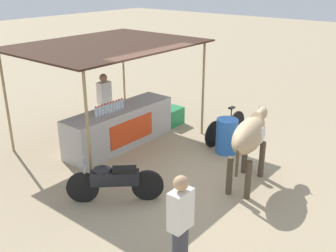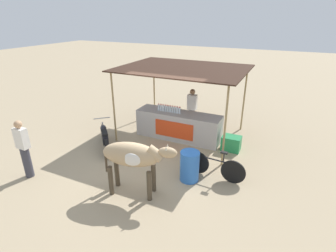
# 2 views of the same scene
# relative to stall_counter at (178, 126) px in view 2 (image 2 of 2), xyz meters

# --- Properties ---
(ground_plane) EXTENTS (60.00, 60.00, 0.00)m
(ground_plane) POSITION_rel_stall_counter_xyz_m (0.00, -2.20, -0.48)
(ground_plane) COLOR tan
(stall_counter) EXTENTS (3.00, 0.82, 0.96)m
(stall_counter) POSITION_rel_stall_counter_xyz_m (0.00, 0.00, 0.00)
(stall_counter) COLOR #B2ADA8
(stall_counter) RESTS_ON ground
(stall_awning) EXTENTS (4.20, 3.20, 2.47)m
(stall_awning) POSITION_rel_stall_counter_xyz_m (0.00, 0.30, 1.90)
(stall_awning) COLOR #382319
(stall_awning) RESTS_ON ground
(water_bottle_row) EXTENTS (0.88, 0.07, 0.25)m
(water_bottle_row) POSITION_rel_stall_counter_xyz_m (-0.35, -0.05, 0.59)
(water_bottle_row) COLOR silver
(water_bottle_row) RESTS_ON stall_counter
(vendor_behind_counter) EXTENTS (0.34, 0.22, 1.65)m
(vendor_behind_counter) POSITION_rel_stall_counter_xyz_m (0.21, 0.75, 0.37)
(vendor_behind_counter) COLOR #383842
(vendor_behind_counter) RESTS_ON ground
(cooler_box) EXTENTS (0.60, 0.44, 0.48)m
(cooler_box) POSITION_rel_stall_counter_xyz_m (1.92, -0.10, -0.24)
(cooler_box) COLOR #268C4C
(cooler_box) RESTS_ON ground
(water_barrel) EXTENTS (0.51, 0.51, 0.83)m
(water_barrel) POSITION_rel_stall_counter_xyz_m (1.29, -2.25, -0.06)
(water_barrel) COLOR blue
(water_barrel) RESTS_ON ground
(cow) EXTENTS (1.85, 0.80, 1.44)m
(cow) POSITION_rel_stall_counter_xyz_m (0.27, -3.36, 0.55)
(cow) COLOR tan
(cow) RESTS_ON ground
(motorcycle_parked) EXTENTS (1.29, 1.37, 0.90)m
(motorcycle_parked) POSITION_rel_stall_counter_xyz_m (-1.88, -1.76, -0.05)
(motorcycle_parked) COLOR black
(motorcycle_parked) RESTS_ON ground
(bicycle_leaning) EXTENTS (1.66, 0.14, 0.85)m
(bicycle_leaning) POSITION_rel_stall_counter_xyz_m (1.88, -1.87, -0.13)
(bicycle_leaning) COLOR black
(bicycle_leaning) RESTS_ON ground
(passerby_on_street) EXTENTS (0.34, 0.22, 1.65)m
(passerby_on_street) POSITION_rel_stall_counter_xyz_m (-2.75, -3.98, 0.37)
(passerby_on_street) COLOR #383842
(passerby_on_street) RESTS_ON ground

